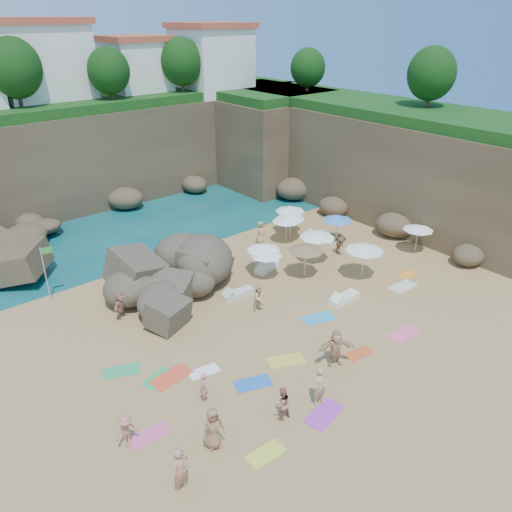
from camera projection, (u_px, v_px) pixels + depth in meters
ground at (263, 316)px, 28.01m from camera, size 120.00×120.00×0.00m
seawater at (63, 187)px, 48.68m from camera, size 120.00×120.00×0.00m
cliff_back at (99, 153)px, 44.62m from camera, size 44.00×8.00×8.00m
cliff_right at (371, 159)px, 42.70m from camera, size 8.00×30.00×8.00m
cliff_corner at (262, 138)px, 49.81m from camera, size 10.00×12.00×8.00m
clifftop_buildings at (94, 66)px, 42.53m from camera, size 28.48×9.48×7.00m
clifftop_trees at (149, 70)px, 39.25m from camera, size 35.60×23.82×4.40m
rock_outcrop at (179, 296)px, 30.01m from camera, size 8.61×7.58×2.86m
flag_pole at (46, 266)px, 28.71m from camera, size 0.66×0.13×3.42m
parasol_0 at (263, 248)px, 31.77m from camera, size 2.13×2.13×2.01m
parasol_1 at (198, 245)px, 32.47m from camera, size 1.99×1.99×1.88m
parasol_2 at (290, 209)px, 37.76m from camera, size 2.23×2.23×2.11m
parasol_3 at (290, 217)px, 36.57m from camera, size 2.14×2.14×2.02m
parasol_5 at (286, 219)px, 36.20m from camera, size 2.09×2.09×1.97m
parasol_6 at (306, 248)px, 31.32m from camera, size 2.31×2.31×2.19m
parasol_7 at (317, 235)px, 33.18m from camera, size 2.34×2.34×2.21m
parasol_8 at (418, 228)px, 34.73m from camera, size 2.12×2.12×2.00m
parasol_9 at (267, 254)px, 31.27m from camera, size 2.00×2.00×1.89m
parasol_10 at (338, 218)px, 36.07m from camera, size 2.24×2.24×2.12m
parasol_11 at (365, 248)px, 31.14m from camera, size 2.44×2.44×2.30m
lounger_0 at (238, 293)px, 29.95m from camera, size 2.05×0.79×0.31m
lounger_1 at (211, 253)px, 35.04m from camera, size 1.96×0.91×0.29m
lounger_2 at (334, 241)px, 36.79m from camera, size 1.80×0.84×0.27m
lounger_3 at (267, 268)px, 32.96m from camera, size 2.13×1.14×0.32m
lounger_4 at (317, 234)px, 38.07m from camera, size 1.74×1.16×0.26m
lounger_5 at (344, 298)px, 29.45m from camera, size 2.05×0.72×0.32m
towel_0 at (253, 383)px, 22.92m from camera, size 1.89×1.38×0.03m
towel_1 at (149, 435)px, 20.13m from camera, size 1.70×0.90×0.03m
towel_2 at (359, 353)px, 24.92m from camera, size 1.53×0.89×0.03m
towel_3 at (158, 378)px, 23.24m from camera, size 1.75×1.25×0.03m
towel_4 at (266, 454)px, 19.27m from camera, size 1.56×0.82×0.03m
towel_5 at (204, 372)px, 23.67m from camera, size 1.55×0.93×0.03m
towel_6 at (324, 414)px, 21.16m from camera, size 2.03×1.27×0.03m
towel_7 at (171, 377)px, 23.32m from camera, size 2.05×1.20×0.03m
towel_8 at (318, 318)px, 27.80m from camera, size 2.03×1.43×0.03m
towel_9 at (404, 334)px, 26.43m from camera, size 1.95×0.99×0.03m
towel_10 at (408, 275)px, 32.40m from camera, size 1.52×0.88×0.03m
towel_11 at (121, 371)px, 23.71m from camera, size 1.91×1.44×0.03m
towel_12 at (286, 360)px, 24.42m from camera, size 2.04×1.57×0.03m
towel_13 at (403, 286)px, 31.00m from camera, size 1.91×1.05×0.03m
person_stand_0 at (181, 470)px, 17.42m from camera, size 0.79×0.60×1.94m
person_stand_1 at (282, 403)px, 20.67m from camera, size 0.80×0.65×1.54m
person_stand_2 at (154, 284)px, 29.70m from camera, size 0.99×1.08×1.62m
person_stand_3 at (339, 243)px, 34.83m from camera, size 0.62×1.03×1.63m
person_stand_4 at (261, 232)px, 36.46m from camera, size 0.93×0.69×1.70m
person_stand_5 at (121, 305)px, 27.58m from camera, size 1.45×1.10×1.55m
person_stand_6 at (203, 388)px, 21.59m from camera, size 0.56×0.64×1.47m
person_lie_0 at (128, 442)px, 19.57m from camera, size 0.94×1.44×0.38m
person_lie_2 at (214, 442)px, 19.51m from camera, size 1.29×1.99×0.49m
person_lie_3 at (335, 360)px, 24.09m from camera, size 2.46×2.51×0.50m
person_lie_4 at (319, 399)px, 21.66m from camera, size 0.76×1.90×0.45m
person_lie_5 at (260, 306)px, 28.42m from camera, size 0.96×1.70×0.61m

